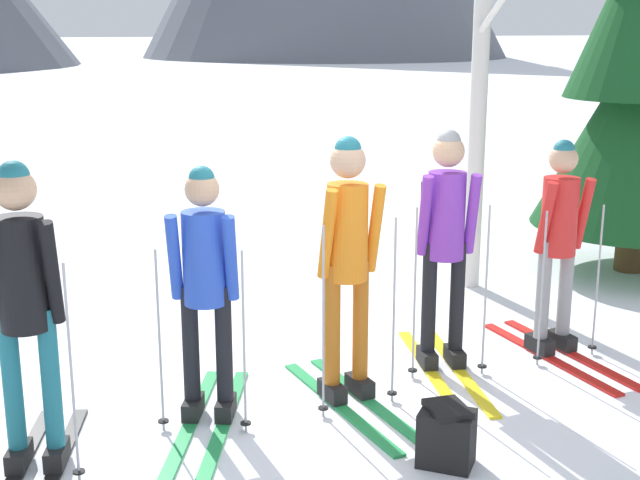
% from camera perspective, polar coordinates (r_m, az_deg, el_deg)
% --- Properties ---
extents(ground_plane, '(400.00, 400.00, 0.00)m').
position_cam_1_polar(ground_plane, '(6.00, 0.18, -11.16)').
color(ground_plane, white).
extents(skier_in_black, '(0.64, 1.72, 1.85)m').
position_cam_1_polar(skier_in_black, '(5.14, -19.08, -3.69)').
color(skier_in_black, black).
rests_on(skier_in_black, ground).
extents(skier_in_blue, '(0.86, 1.71, 1.71)m').
position_cam_1_polar(skier_in_blue, '(5.55, -7.68, -3.03)').
color(skier_in_blue, green).
rests_on(skier_in_blue, ground).
extents(skier_in_orange, '(0.61, 1.64, 1.86)m').
position_cam_1_polar(skier_in_orange, '(5.78, 1.87, -1.11)').
color(skier_in_orange, green).
rests_on(skier_in_orange, ground).
extents(skier_in_purple, '(0.60, 1.71, 1.83)m').
position_cam_1_polar(skier_in_purple, '(6.43, 8.33, 0.35)').
color(skier_in_purple, yellow).
rests_on(skier_in_purple, ground).
extents(skier_in_red, '(0.61, 1.65, 1.72)m').
position_cam_1_polar(skier_in_red, '(6.93, 15.63, 0.07)').
color(skier_in_red, red).
rests_on(skier_in_red, ground).
extents(birch_tree_slender, '(0.90, 1.11, 4.60)m').
position_cam_1_polar(birch_tree_slender, '(8.43, 10.64, 12.42)').
color(birch_tree_slender, silver).
rests_on(birch_tree_slender, ground).
extents(backpack_on_snow_front, '(0.40, 0.38, 0.38)m').
position_cam_1_polar(backpack_on_snow_front, '(5.28, 8.43, -12.79)').
color(backpack_on_snow_front, black).
rests_on(backpack_on_snow_front, ground).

